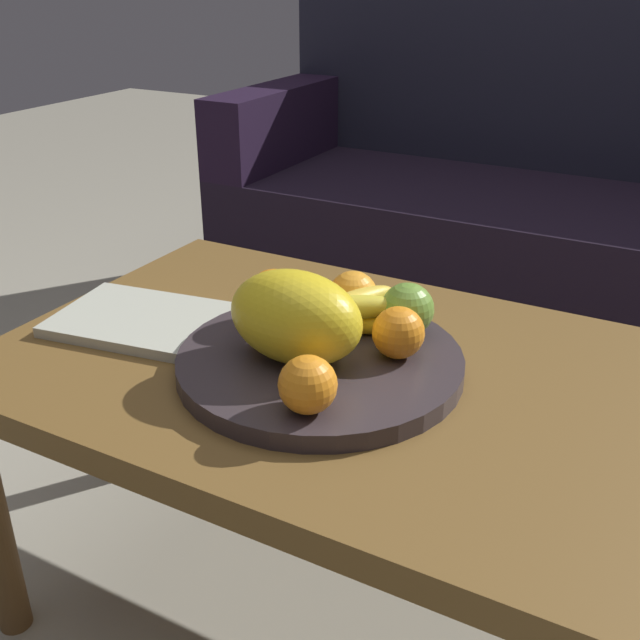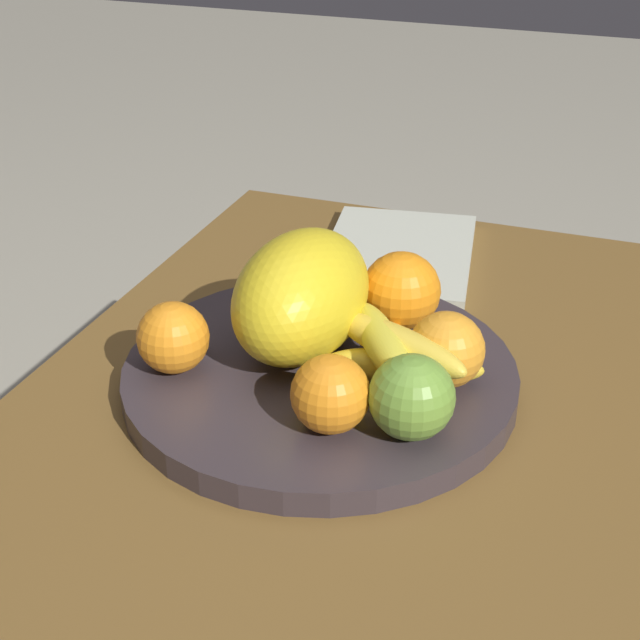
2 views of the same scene
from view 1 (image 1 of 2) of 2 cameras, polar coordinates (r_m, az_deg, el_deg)
The scene contains 12 objects.
ground_plane at distance 1.30m, azimuth 2.95°, elevation -21.55°, with size 8.00×8.00×0.00m, color gray.
coffee_table at distance 1.04m, azimuth 3.45°, elevation -6.25°, with size 1.03×0.62×0.46m.
couch at distance 2.17m, azimuth 16.35°, elevation 7.27°, with size 1.70×0.70×0.90m.
fruit_bowl at distance 1.00m, azimuth 0.00°, elevation -3.21°, with size 0.38×0.38×0.03m, color #362D31.
melon_large_front at distance 0.96m, azimuth -1.87°, elevation 0.22°, with size 0.18×0.12×0.12m, color yellow.
orange_front at distance 1.08m, azimuth 2.51°, elevation 1.87°, with size 0.07×0.07×0.07m, color orange.
orange_left at distance 0.98m, azimuth 5.96°, elevation -0.96°, with size 0.07×0.07×0.07m, color orange.
orange_right at distance 0.86m, azimuth -0.67°, elevation -5.00°, with size 0.07×0.07×0.07m, color orange.
orange_back at distance 1.07m, azimuth -3.47°, elevation 1.73°, with size 0.08×0.08×0.08m, color orange.
apple_front at distance 1.04m, azimuth 6.64°, elevation 0.81°, with size 0.07×0.07×0.07m, color olive.
banana_bunch at distance 1.04m, azimuth 2.26°, elevation 0.56°, with size 0.16×0.16×0.06m.
magazine at distance 1.16m, azimuth -13.39°, elevation -0.01°, with size 0.25×0.18×0.02m, color beige.
Camera 1 is at (0.37, -0.80, 0.96)m, focal length 42.21 mm.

